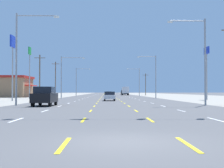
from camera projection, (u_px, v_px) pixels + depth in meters
ground_plane at (108, 97)px, 75.17m from camera, size 572.00×572.00×0.00m
lot_apron_left at (6, 97)px, 74.69m from camera, size 28.00×440.00×0.01m
lot_apron_right at (209, 97)px, 75.65m from camera, size 28.00×440.00×0.01m
lane_markings at (108, 95)px, 113.65m from camera, size 10.64×227.60×0.01m
signal_span_wire at (114, 25)px, 20.64m from camera, size 27.62×0.53×9.95m
suv_far_left_nearest at (45, 96)px, 31.83m from camera, size 1.98×4.90×1.98m
sedan_center_turn_near at (110, 96)px, 49.42m from camera, size 1.80×4.50×1.46m
sedan_center_turn_mid at (108, 94)px, 89.47m from camera, size 1.80×4.50×1.46m
box_truck_far_right_midfar at (125, 90)px, 118.74m from camera, size 2.40×7.20×3.23m
suv_far_right_far at (123, 92)px, 136.67m from camera, size 1.98×4.90×1.98m
storefront_left_row_2 at (3, 87)px, 79.19m from camera, size 14.86×11.21×5.40m
pole_sign_left_row_1 at (13, 51)px, 48.18m from camera, size 0.24×2.25×10.20m
pole_sign_left_row_2 at (30, 61)px, 66.81m from camera, size 0.24×1.73×11.09m
pole_sign_right_row_1 at (207, 60)px, 55.29m from camera, size 0.24×2.48×9.44m
streetlight_left_row_0 at (21, 51)px, 32.91m from camera, size 4.62×0.26×9.88m
streetlight_right_row_0 at (201, 55)px, 33.28m from camera, size 4.14×0.26×9.39m
streetlight_left_row_1 at (64, 73)px, 65.90m from camera, size 5.12×0.26×8.99m
streetlight_right_row_1 at (154, 73)px, 66.28m from camera, size 4.09×0.26×9.25m
streetlight_left_row_2 at (78, 79)px, 98.89m from camera, size 4.65×0.26×9.00m
streetlight_right_row_2 at (138, 80)px, 99.27m from camera, size 4.20×0.26×8.98m
utility_pole_left_row_1 at (40, 76)px, 62.71m from camera, size 2.20×0.26×8.93m
utility_pole_left_row_2 at (55, 78)px, 88.06m from camera, size 2.20×0.26×9.97m
utility_pole_right_row_3 at (146, 84)px, 115.16m from camera, size 2.20×0.26×8.20m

